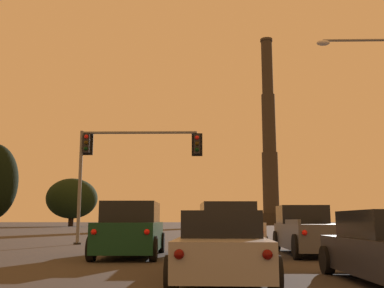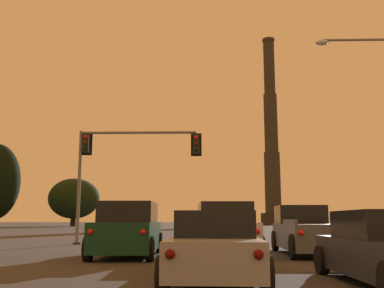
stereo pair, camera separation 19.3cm
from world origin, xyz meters
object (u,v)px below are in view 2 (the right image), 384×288
suv_center_lane_front (224,230)px  smokestack (272,149)px  pickup_truck_right_lane_front (308,232)px  sedan_center_lane_second (216,247)px  suv_left_lane_front (129,230)px  traffic_light_overhead_left (121,156)px

suv_center_lane_front → smokestack: (17.98, 105.18, 19.58)m
pickup_truck_right_lane_front → suv_center_lane_front: 3.23m
sedan_center_lane_second → suv_left_lane_front: size_ratio=0.96×
sedan_center_lane_second → pickup_truck_right_lane_front: 8.09m
suv_left_lane_front → sedan_center_lane_second: bearing=-65.6°
suv_left_lane_front → traffic_light_overhead_left: traffic_light_overhead_left is taller
sedan_center_lane_second → traffic_light_overhead_left: 15.00m
suv_center_lane_front → smokestack: smokestack is taller
smokestack → sedan_center_lane_second: bearing=-99.4°
smokestack → pickup_truck_right_lane_front: bearing=-98.1°
suv_left_lane_front → smokestack: bearing=77.3°
pickup_truck_right_lane_front → traffic_light_overhead_left: (-8.26, 6.48, 3.82)m
pickup_truck_right_lane_front → suv_center_lane_front: bearing=-165.7°
suv_left_lane_front → pickup_truck_right_lane_front: suv_left_lane_front is taller
suv_center_lane_front → smokestack: bearing=77.5°
pickup_truck_right_lane_front → suv_center_lane_front: size_ratio=1.11×
suv_center_lane_front → traffic_light_overhead_left: size_ratio=0.75×
traffic_light_overhead_left → smokestack: (23.10, 97.98, 15.85)m
suv_center_lane_front → pickup_truck_right_lane_front: bearing=10.1°
suv_left_lane_front → traffic_light_overhead_left: bearing=101.5°
pickup_truck_right_lane_front → suv_left_lane_front: bearing=-167.6°
suv_center_lane_front → sedan_center_lane_second: bearing=-97.1°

